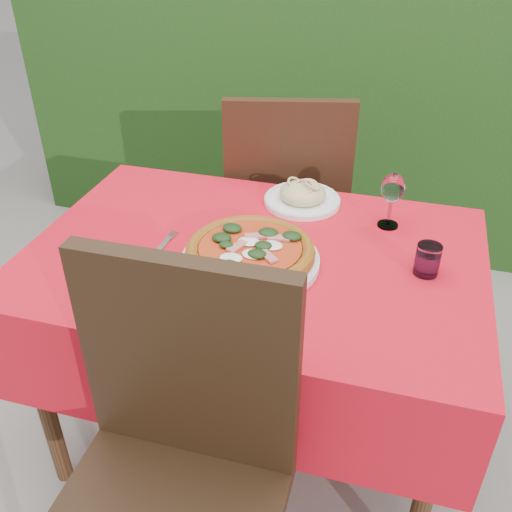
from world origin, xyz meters
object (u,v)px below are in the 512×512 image
(chair_far, at_px, (287,200))
(fork, at_px, (159,250))
(wine_glass, at_px, (393,190))
(chair_near, at_px, (174,466))
(water_glass, at_px, (427,261))
(pizza_plate, at_px, (250,254))
(pasta_plate, at_px, (302,196))

(chair_far, relative_size, fork, 5.16)
(chair_far, height_order, wine_glass, chair_far)
(chair_near, relative_size, water_glass, 12.16)
(water_glass, bearing_deg, fork, -172.70)
(chair_near, xyz_separation_m, pizza_plate, (0.01, 0.55, 0.19))
(chair_near, distance_m, water_glass, 0.80)
(chair_near, relative_size, pasta_plate, 4.27)
(fork, bearing_deg, wine_glass, 29.50)
(chair_far, distance_m, pasta_plate, 0.40)
(pasta_plate, height_order, wine_glass, wine_glass)
(wine_glass, bearing_deg, pizza_plate, -137.81)
(chair_far, relative_size, wine_glass, 5.94)
(pasta_plate, relative_size, water_glass, 2.85)
(water_glass, bearing_deg, pasta_plate, 143.01)
(pizza_plate, bearing_deg, chair_far, 94.98)
(pasta_plate, bearing_deg, fork, -129.90)
(pizza_plate, relative_size, wine_glass, 2.19)
(water_glass, bearing_deg, chair_near, -126.25)
(chair_far, height_order, water_glass, chair_far)
(fork, bearing_deg, chair_far, 75.97)
(wine_glass, distance_m, fork, 0.69)
(chair_near, xyz_separation_m, water_glass, (0.46, 0.63, 0.19))
(wine_glass, xyz_separation_m, fork, (-0.60, -0.32, -0.12))
(chair_far, bearing_deg, pasta_plate, 97.13)
(chair_far, bearing_deg, pizza_plate, 81.47)
(pasta_plate, bearing_deg, chair_far, 110.64)
(pizza_plate, xyz_separation_m, water_glass, (0.46, 0.08, 0.01))
(pasta_plate, height_order, water_glass, water_glass)
(wine_glass, bearing_deg, chair_far, 135.10)
(pasta_plate, distance_m, wine_glass, 0.30)
(pizza_plate, relative_size, pasta_plate, 1.53)
(chair_far, distance_m, wine_glass, 0.63)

